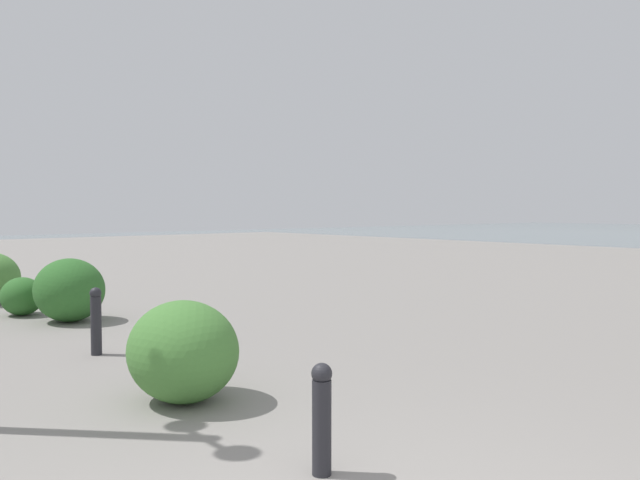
# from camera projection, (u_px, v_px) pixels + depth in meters

# --- Properties ---
(bollard_near) EXTENTS (0.13, 0.13, 0.69)m
(bollard_near) POSITION_uv_depth(u_px,v_px,m) (322.00, 416.00, 3.80)
(bollard_near) COLOR #232328
(bollard_near) RESTS_ON ground
(bollard_mid) EXTENTS (0.13, 0.13, 0.76)m
(bollard_mid) POSITION_uv_depth(u_px,v_px,m) (96.00, 320.00, 6.97)
(bollard_mid) COLOR #232328
(bollard_mid) RESTS_ON ground
(shrub_low) EXTENTS (1.02, 0.92, 0.86)m
(shrub_low) POSITION_uv_depth(u_px,v_px,m) (183.00, 351.00, 5.26)
(shrub_low) COLOR #477F38
(shrub_low) RESTS_ON ground
(shrub_wide) EXTENTS (0.70, 0.63, 0.59)m
(shrub_wide) POSITION_uv_depth(u_px,v_px,m) (22.00, 296.00, 9.60)
(shrub_wide) COLOR #2D6628
(shrub_wide) RESTS_ON ground
(shrub_tall) EXTENTS (1.09, 0.98, 0.93)m
(shrub_tall) POSITION_uv_depth(u_px,v_px,m) (69.00, 290.00, 9.05)
(shrub_tall) COLOR #2D6628
(shrub_tall) RESTS_ON ground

